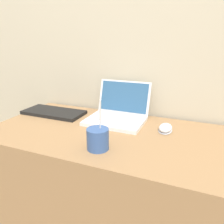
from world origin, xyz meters
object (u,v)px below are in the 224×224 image
at_px(external_keyboard, 54,112).
at_px(drink_cup, 98,138).
at_px(computer_mouse, 165,128).
at_px(laptop, 118,113).

bearing_deg(external_keyboard, drink_cup, -34.03).
distance_m(drink_cup, computer_mouse, 0.38).
height_order(drink_cup, external_keyboard, drink_cup).
distance_m(laptop, computer_mouse, 0.29).
bearing_deg(laptop, drink_cup, -82.60).
bearing_deg(computer_mouse, external_keyboard, 179.50).
height_order(computer_mouse, external_keyboard, computer_mouse).
distance_m(computer_mouse, external_keyboard, 0.68).
bearing_deg(computer_mouse, laptop, 167.93).
bearing_deg(laptop, external_keyboard, -172.52).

